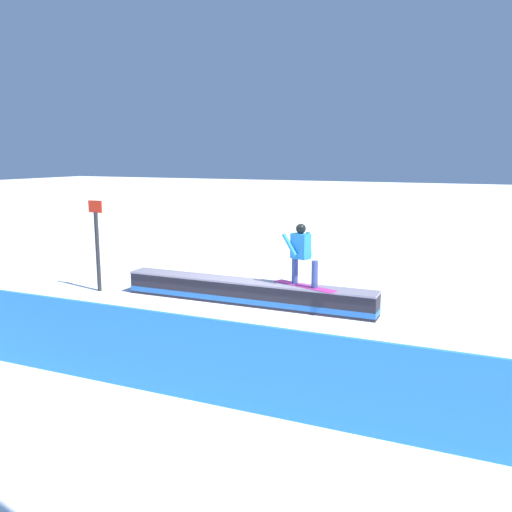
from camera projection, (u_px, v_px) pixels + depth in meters
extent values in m
plane|color=white|center=(246.00, 304.00, 12.51)|extent=(120.00, 120.00, 0.00)
cube|color=#242129|center=(246.00, 293.00, 12.46)|extent=(6.10, 0.62, 0.51)
cube|color=blue|center=(246.00, 298.00, 12.49)|extent=(6.11, 0.63, 0.12)
cube|color=gray|center=(246.00, 281.00, 12.41)|extent=(6.10, 0.68, 0.04)
cube|color=#C32E8C|center=(304.00, 286.00, 11.85)|extent=(1.58, 0.76, 0.01)
cylinder|color=#3A4885|center=(295.00, 271.00, 11.98)|extent=(0.18, 0.18, 0.59)
cylinder|color=#3A4885|center=(315.00, 274.00, 11.60)|extent=(0.18, 0.18, 0.59)
cube|color=#2787D7|center=(301.00, 246.00, 11.77)|extent=(0.46, 0.36, 0.55)
sphere|color=black|center=(301.00, 229.00, 11.70)|extent=(0.22, 0.22, 0.22)
cylinder|color=#2787D7|center=(289.00, 245.00, 11.77)|extent=(0.42, 0.22, 0.49)
cylinder|color=#2787D7|center=(309.00, 245.00, 11.82)|extent=(0.18, 0.14, 0.56)
cube|color=#2C82E7|center=(106.00, 344.00, 8.06)|extent=(13.03, 0.27, 1.23)
cylinder|color=#262628|center=(98.00, 252.00, 13.53)|extent=(0.10, 0.10, 2.00)
cube|color=red|center=(95.00, 207.00, 13.32)|extent=(0.40, 0.04, 0.30)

